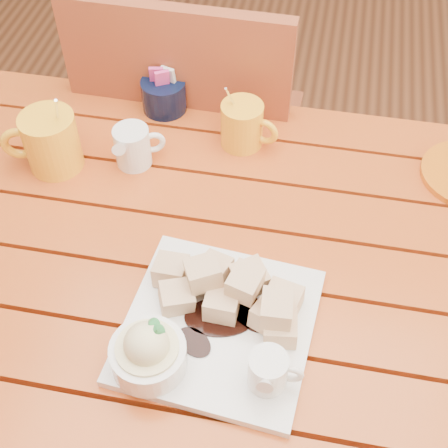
% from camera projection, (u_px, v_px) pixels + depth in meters
% --- Properties ---
extents(ground, '(5.00, 5.00, 0.00)m').
position_uv_depth(ground, '(224.00, 431.00, 1.60)').
color(ground, '#542B18').
rests_on(ground, ground).
extents(table, '(1.20, 0.79, 0.75)m').
position_uv_depth(table, '(224.00, 288.00, 1.11)').
color(table, '#A82D15').
rests_on(table, ground).
extents(dessert_plate, '(0.30, 0.30, 0.11)m').
position_uv_depth(dessert_plate, '(208.00, 326.00, 0.90)').
color(dessert_plate, white).
rests_on(dessert_plate, table).
extents(coffee_mug_left, '(0.14, 0.10, 0.17)m').
position_uv_depth(coffee_mug_left, '(50.00, 141.00, 1.12)').
color(coffee_mug_left, '#FFAC20').
rests_on(coffee_mug_left, table).
extents(coffee_mug_right, '(0.11, 0.08, 0.13)m').
position_uv_depth(coffee_mug_right, '(243.00, 124.00, 1.17)').
color(coffee_mug_right, '#FFAC20').
rests_on(coffee_mug_right, table).
extents(cream_pitcher, '(0.09, 0.08, 0.08)m').
position_uv_depth(cream_pitcher, '(133.00, 146.00, 1.13)').
color(cream_pitcher, white).
rests_on(cream_pitcher, table).
extents(sugar_caddy, '(0.09, 0.09, 0.10)m').
position_uv_depth(sugar_caddy, '(164.00, 94.00, 1.24)').
color(sugar_caddy, black).
rests_on(sugar_caddy, table).
extents(chair_far, '(0.46, 0.46, 0.97)m').
position_uv_depth(chair_far, '(196.00, 141.00, 1.52)').
color(chair_far, brown).
rests_on(chair_far, ground).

